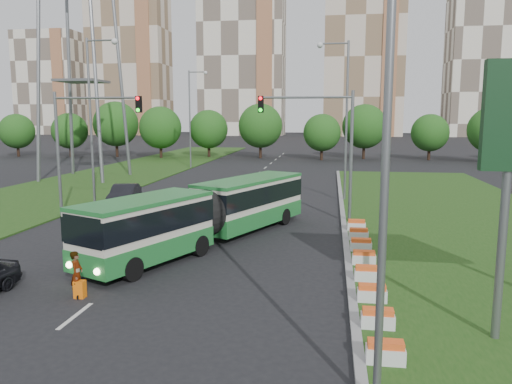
% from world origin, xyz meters
% --- Properties ---
extents(ground, '(360.00, 360.00, 0.00)m').
position_xyz_m(ground, '(0.00, 0.00, 0.00)').
color(ground, black).
rests_on(ground, ground).
extents(grass_median, '(14.00, 60.00, 0.15)m').
position_xyz_m(grass_median, '(13.00, 8.00, 0.07)').
color(grass_median, '#1D4413').
rests_on(grass_median, ground).
extents(median_kerb, '(0.30, 60.00, 0.18)m').
position_xyz_m(median_kerb, '(6.05, 8.00, 0.09)').
color(median_kerb, gray).
rests_on(median_kerb, ground).
extents(left_verge, '(12.00, 110.00, 0.10)m').
position_xyz_m(left_verge, '(-18.00, 25.00, 0.05)').
color(left_verge, '#1D4413').
rests_on(left_verge, ground).
extents(lane_markings, '(0.20, 100.00, 0.01)m').
position_xyz_m(lane_markings, '(-3.00, 20.00, 0.00)').
color(lane_markings, silver).
rests_on(lane_markings, ground).
extents(flower_planters, '(1.10, 15.90, 0.60)m').
position_xyz_m(flower_planters, '(6.70, -0.30, 0.45)').
color(flower_planters, silver).
rests_on(flower_planters, grass_median).
extents(traffic_mast_median, '(5.76, 0.32, 8.00)m').
position_xyz_m(traffic_mast_median, '(4.78, 10.00, 5.35)').
color(traffic_mast_median, slate).
rests_on(traffic_mast_median, ground).
extents(traffic_mast_left, '(5.76, 0.32, 8.00)m').
position_xyz_m(traffic_mast_left, '(-10.38, 9.00, 5.35)').
color(traffic_mast_left, slate).
rests_on(traffic_mast_left, ground).
extents(street_lamps, '(36.00, 60.00, 12.00)m').
position_xyz_m(street_lamps, '(-3.00, 10.00, 6.00)').
color(street_lamps, slate).
rests_on(street_lamps, ground).
extents(tree_line, '(120.00, 8.00, 9.00)m').
position_xyz_m(tree_line, '(10.00, 55.00, 4.50)').
color(tree_line, '#184B14').
rests_on(tree_line, ground).
extents(apartment_tower_west, '(26.00, 15.00, 48.00)m').
position_xyz_m(apartment_tower_west, '(-65.00, 150.00, 24.00)').
color(apartment_tower_west, beige).
rests_on(apartment_tower_west, ground).
extents(apartment_tower_cwest, '(28.00, 15.00, 52.00)m').
position_xyz_m(apartment_tower_cwest, '(-25.00, 150.00, 26.00)').
color(apartment_tower_cwest, silver).
rests_on(apartment_tower_cwest, ground).
extents(apartment_tower_ceast, '(25.00, 15.00, 50.00)m').
position_xyz_m(apartment_tower_ceast, '(15.00, 150.00, 25.00)').
color(apartment_tower_ceast, beige).
rests_on(apartment_tower_ceast, ground).
extents(apartment_tower_east, '(27.00, 15.00, 47.00)m').
position_xyz_m(apartment_tower_east, '(55.00, 150.00, 23.50)').
color(apartment_tower_east, silver).
rests_on(apartment_tower_east, ground).
extents(midrise_west, '(22.00, 14.00, 36.00)m').
position_xyz_m(midrise_west, '(-95.00, 150.00, 18.00)').
color(midrise_west, silver).
rests_on(midrise_west, ground).
extents(articulated_bus, '(2.45, 15.70, 2.59)m').
position_xyz_m(articulated_bus, '(-1.20, 4.00, 1.58)').
color(articulated_bus, beige).
rests_on(articulated_bus, ground).
extents(car_left_far, '(2.51, 4.96, 1.56)m').
position_xyz_m(car_left_far, '(-9.64, 13.55, 0.78)').
color(car_left_far, black).
rests_on(car_left_far, ground).
extents(pedestrian, '(0.51, 0.68, 1.69)m').
position_xyz_m(pedestrian, '(-3.81, -4.30, 0.84)').
color(pedestrian, gray).
rests_on(pedestrian, ground).
extents(shopping_trolley, '(0.37, 0.39, 0.63)m').
position_xyz_m(shopping_trolley, '(-3.66, -4.42, 0.31)').
color(shopping_trolley, orange).
rests_on(shopping_trolley, ground).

